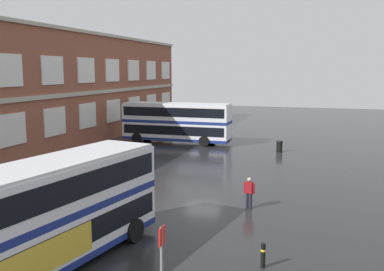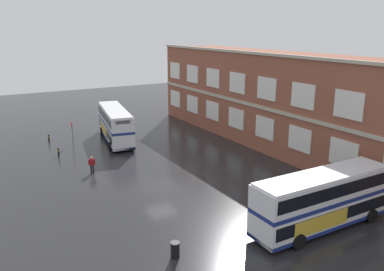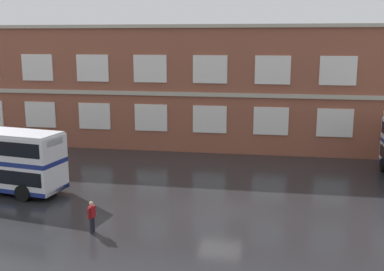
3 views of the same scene
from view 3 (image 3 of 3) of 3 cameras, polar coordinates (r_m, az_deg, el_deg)
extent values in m
plane|color=#232326|center=(30.00, 3.88, -7.67)|extent=(120.00, 120.00, 0.00)
cube|color=brown|center=(44.42, 9.64, 5.64)|extent=(57.87, 8.00, 10.80)
cube|color=#B2A893|center=(40.39, 9.61, 4.75)|extent=(57.87, 0.16, 0.36)
cube|color=#B2A893|center=(40.15, 9.90, 12.95)|extent=(57.87, 0.28, 0.30)
cube|color=silver|center=(45.82, -17.84, 2.42)|extent=(2.95, 0.12, 2.38)
cube|color=silver|center=(43.65, -11.69, 2.31)|extent=(2.95, 0.12, 2.38)
cube|color=silver|center=(42.04, -4.98, 2.16)|extent=(2.95, 0.12, 2.38)
cube|color=silver|center=(41.05, 2.15, 1.96)|extent=(2.95, 0.12, 2.38)
cube|color=silver|center=(40.71, 9.51, 1.73)|extent=(2.95, 0.12, 2.38)
cube|color=silver|center=(41.06, 16.87, 1.47)|extent=(2.95, 0.12, 2.38)
cube|color=silver|center=(45.37, -18.18, 7.81)|extent=(2.95, 0.12, 2.38)
cube|color=silver|center=(43.19, -11.93, 7.97)|extent=(2.95, 0.12, 2.38)
cube|color=silver|center=(41.56, -5.09, 8.04)|extent=(2.95, 0.12, 2.38)
cube|color=silver|center=(40.55, 2.19, 7.99)|extent=(2.95, 0.12, 2.38)
cube|color=silver|center=(40.21, 9.72, 7.81)|extent=(2.95, 0.12, 2.38)
cube|color=silver|center=(40.56, 17.23, 7.49)|extent=(2.95, 0.12, 2.38)
cube|color=yellow|center=(30.44, -16.27, -0.79)|extent=(0.35, 1.64, 0.40)
cylinder|color=black|center=(31.22, -19.75, -6.57)|extent=(1.08, 0.49, 1.04)
cylinder|color=black|center=(33.13, -16.97, -5.35)|extent=(1.08, 0.49, 1.04)
cylinder|color=black|center=(38.61, 22.09, -3.31)|extent=(0.32, 1.04, 1.04)
cylinder|color=black|center=(25.51, -11.83, -10.44)|extent=(0.19, 0.19, 0.85)
cylinder|color=black|center=(25.36, -12.09, -10.59)|extent=(0.19, 0.19, 0.85)
cube|color=maroon|center=(25.17, -12.03, -8.98)|extent=(0.32, 0.44, 0.60)
cylinder|color=maroon|center=(25.38, -11.69, -8.86)|extent=(0.13, 0.13, 0.57)
cylinder|color=maroon|center=(24.98, -12.36, -9.23)|extent=(0.13, 0.13, 0.57)
sphere|color=tan|center=(25.02, -12.07, -8.04)|extent=(0.22, 0.22, 0.22)
camera|label=1|loc=(36.01, -50.16, 3.38)|focal=40.18mm
camera|label=2|loc=(29.82, 76.93, 10.16)|focal=36.78mm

